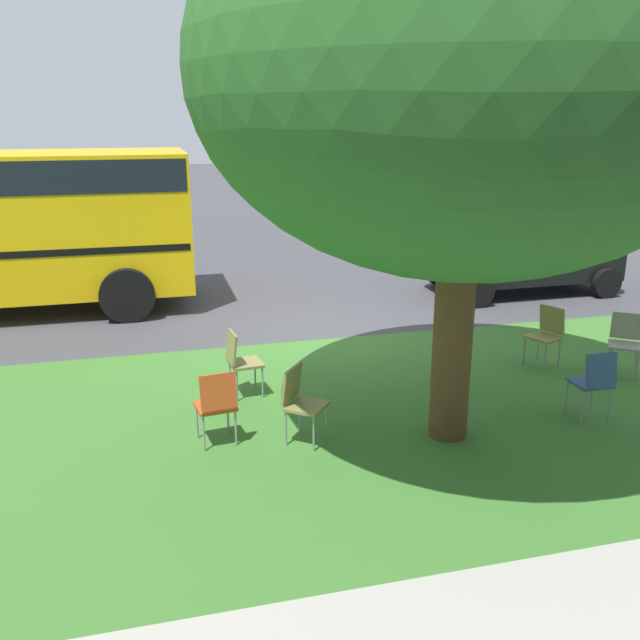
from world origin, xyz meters
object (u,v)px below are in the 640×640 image
Objects in this scene: chair_3 at (217,402)px; chair_6 at (625,339)px; chair_4 at (240,358)px; chair_1 at (300,398)px; chair_0 at (547,331)px; parked_car at (525,252)px; chair_5 at (594,379)px; street_tree at (469,70)px.

chair_3 is 5.86m from chair_6.
chair_1 is at bearing 107.62° from chair_4.
chair_4 is 5.39m from chair_6.
chair_6 is at bearing 145.89° from chair_0.
chair_3 is 8.68m from parked_car.
chair_4 is at bearing -24.12° from chair_5.
chair_1 is at bearing -5.26° from chair_5.
chair_4 is (4.48, 0.01, 0.00)m from chair_0.
chair_0 is (-2.35, -1.75, -3.46)m from street_tree.
parked_car is (-5.96, -5.42, 0.32)m from chair_1.
chair_0 and chair_6 have the same top height.
chair_6 is at bearing 76.74° from parked_car.
chair_5 is at bearing 41.56° from chair_6.
chair_1 is 1.00× the size of chair_6.
street_tree is 3.85m from chair_1.
chair_5 is at bearing 174.07° from chair_3.
chair_4 is (0.46, -1.46, 0.00)m from chair_1.
street_tree is 4.53m from chair_0.
chair_4 is 0.24× the size of parked_car.
chair_3 is 4.47m from chair_5.
chair_0 is at bearing -159.86° from chair_1.
chair_6 is at bearing -169.77° from chair_1.
street_tree reaches higher than chair_0.
chair_1 is 1.00× the size of chair_4.
street_tree reaches higher than parked_car.
parked_car is (-6.43, -3.96, 0.32)m from chair_4.
street_tree is at bearing -1.44° from chair_5.
chair_3 is at bearing 71.20° from chair_4.
chair_6 is (-3.22, -1.16, -3.46)m from street_tree.
chair_1 is at bearing 10.23° from chair_6.
chair_1 is at bearing 42.28° from parked_car.
chair_6 is (-4.89, -0.88, 0.00)m from chair_1.
street_tree is at bearing 36.75° from chair_0.
chair_1 is (1.67, -0.28, -3.46)m from street_tree.
chair_0 and chair_4 have the same top height.
chair_4 is 4.38m from chair_5.
chair_3 and chair_6 have the same top height.
chair_1 is 1.54m from chair_4.
chair_1 is at bearing 20.14° from chair_0.
chair_1 is 3.54m from chair_5.
street_tree is at bearing 19.84° from chair_6.
street_tree is 6.89× the size of chair_0.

